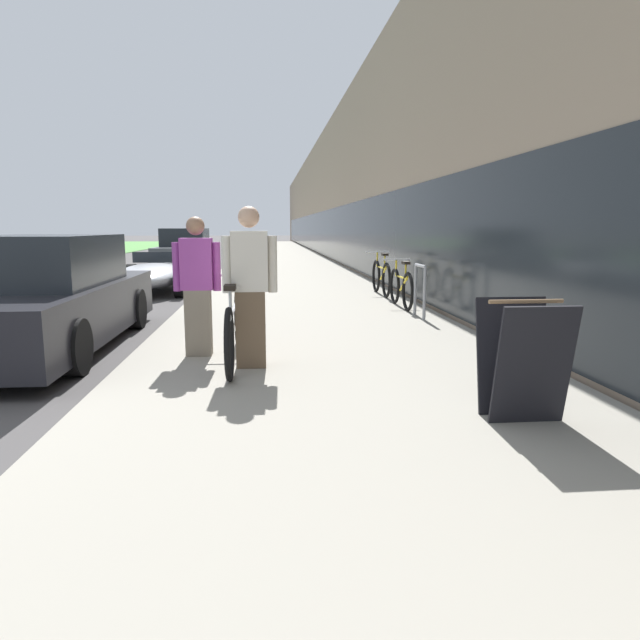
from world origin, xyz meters
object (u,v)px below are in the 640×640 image
at_px(person_rider, 250,288).
at_px(cruiser_bike_nearest, 401,287).
at_px(person_bystander, 197,287).
at_px(sandwich_board_sign, 523,359).
at_px(bike_rack_hoop, 420,285).
at_px(vintage_roadster_curbside, 154,275).
at_px(parked_sedan_curbside, 46,298).
at_px(tandem_bicycle, 234,326).
at_px(parked_sedan_far, 186,252).
at_px(cruiser_bike_middle, 381,277).

distance_m(person_rider, cruiser_bike_nearest, 4.95).
relative_size(person_rider, person_bystander, 1.06).
bearing_deg(cruiser_bike_nearest, person_bystander, -131.20).
relative_size(person_bystander, sandwich_board_sign, 1.70).
bearing_deg(person_rider, bike_rack_hoop, 49.60).
relative_size(bike_rack_hoop, cruiser_bike_nearest, 0.51).
distance_m(bike_rack_hoop, sandwich_board_sign, 4.89).
distance_m(sandwich_board_sign, vintage_roadster_curbside, 10.90).
relative_size(person_rider, parked_sedan_curbside, 0.34).
xyz_separation_m(tandem_bicycle, parked_sedan_curbside, (-2.40, 1.30, 0.17)).
distance_m(person_bystander, cruiser_bike_nearest, 4.82).
relative_size(parked_sedan_curbside, vintage_roadster_curbside, 1.16).
bearing_deg(sandwich_board_sign, vintage_roadster_curbside, 114.68).
bearing_deg(person_bystander, parked_sedan_far, 98.21).
xyz_separation_m(tandem_bicycle, cruiser_bike_nearest, (2.75, 3.91, -0.01)).
height_order(cruiser_bike_nearest, vintage_roadster_curbside, cruiser_bike_nearest).
bearing_deg(bike_rack_hoop, person_bystander, -142.44).
distance_m(cruiser_bike_middle, vintage_roadster_curbside, 5.46).
xyz_separation_m(cruiser_bike_middle, vintage_roadster_curbside, (-5.10, 1.94, -0.08)).
height_order(tandem_bicycle, sandwich_board_sign, sandwich_board_sign).
bearing_deg(cruiser_bike_middle, sandwich_board_sign, -93.95).
xyz_separation_m(cruiser_bike_middle, parked_sedan_curbside, (-5.19, -4.55, 0.16)).
relative_size(tandem_bicycle, cruiser_bike_nearest, 1.44).
bearing_deg(person_rider, parked_sedan_far, 100.16).
relative_size(bike_rack_hoop, cruiser_bike_middle, 0.47).
xyz_separation_m(cruiser_bike_nearest, cruiser_bike_middle, (0.03, 1.95, 0.02)).
distance_m(person_rider, sandwich_board_sign, 2.76).
height_order(tandem_bicycle, person_rider, person_rider).
xyz_separation_m(tandem_bicycle, vintage_roadster_curbside, (-2.32, 7.79, -0.08)).
bearing_deg(parked_sedan_curbside, parked_sedan_far, 90.10).
xyz_separation_m(bike_rack_hoop, cruiser_bike_nearest, (-0.03, 1.16, -0.15)).
bearing_deg(sandwich_board_sign, tandem_bicycle, 136.69).
xyz_separation_m(person_rider, person_bystander, (-0.59, 0.60, -0.05)).
bearing_deg(sandwich_board_sign, cruiser_bike_nearest, 85.08).
height_order(person_rider, parked_sedan_curbside, person_rider).
relative_size(bike_rack_hoop, sandwich_board_sign, 0.94).
height_order(cruiser_bike_middle, vintage_roadster_curbside, cruiser_bike_middle).
height_order(cruiser_bike_middle, parked_sedan_curbside, parked_sedan_curbside).
bearing_deg(cruiser_bike_middle, vintage_roadster_curbside, 159.21).
height_order(bike_rack_hoop, parked_sedan_far, parked_sedan_far).
xyz_separation_m(person_bystander, bike_rack_hoop, (3.19, 2.45, -0.26)).
bearing_deg(vintage_roadster_curbside, tandem_bicycle, -73.45).
xyz_separation_m(person_rider, cruiser_bike_nearest, (2.57, 4.21, -0.46)).
bearing_deg(parked_sedan_far, cruiser_bike_middle, -58.22).
relative_size(sandwich_board_sign, parked_sedan_curbside, 0.19).
bearing_deg(cruiser_bike_middle, person_rider, -112.90).
distance_m(bike_rack_hoop, parked_sedan_curbside, 5.38).
distance_m(bike_rack_hoop, cruiser_bike_nearest, 1.17).
bearing_deg(cruiser_bike_nearest, parked_sedan_far, 116.57).
relative_size(tandem_bicycle, sandwich_board_sign, 2.67).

